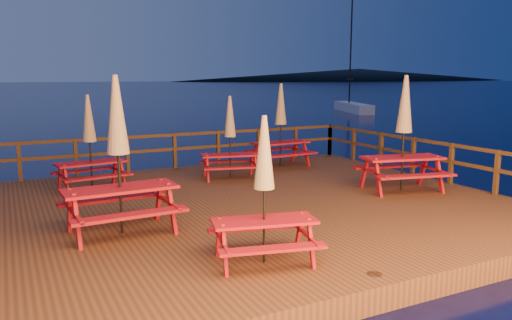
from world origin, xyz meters
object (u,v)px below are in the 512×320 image
(picnic_table_0, at_px, (264,188))
(picnic_table_1, at_px, (118,153))
(picnic_table_2, at_px, (404,132))
(sailboat, at_px, (353,107))

(picnic_table_0, xyz_separation_m, picnic_table_1, (-1.66, 2.46, 0.31))
(picnic_table_0, height_order, picnic_table_2, picnic_table_2)
(picnic_table_1, height_order, picnic_table_2, picnic_table_1)
(sailboat, bearing_deg, picnic_table_0, -109.37)
(sailboat, relative_size, picnic_table_1, 4.05)
(sailboat, xyz_separation_m, picnic_table_2, (-19.36, -27.03, 1.50))
(picnic_table_1, relative_size, picnic_table_2, 1.00)
(picnic_table_0, distance_m, picnic_table_2, 6.05)
(picnic_table_0, bearing_deg, picnic_table_1, 137.45)
(sailboat, xyz_separation_m, picnic_table_1, (-26.39, -27.34, 1.51))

